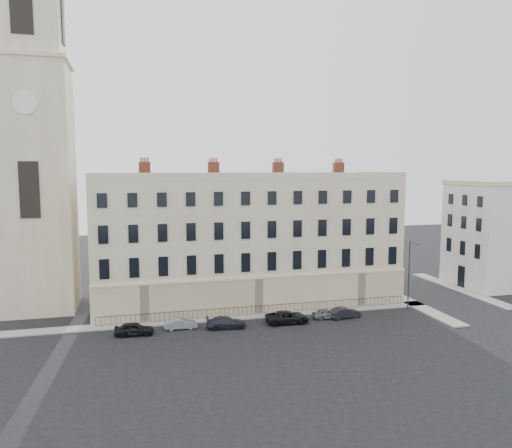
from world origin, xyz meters
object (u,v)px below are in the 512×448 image
at_px(car_d, 287,317).
at_px(car_f, 345,313).
at_px(car_a, 134,329).
at_px(car_c, 226,322).
at_px(car_b, 181,324).
at_px(car_e, 327,314).
at_px(streetlamp, 410,272).

distance_m(car_d, car_f, 6.62).
bearing_deg(car_a, car_d, -85.78).
xyz_separation_m(car_c, car_f, (13.19, 0.25, -0.01)).
relative_size(car_a, car_b, 1.15).
height_order(car_b, car_f, car_f).
xyz_separation_m(car_a, car_e, (20.37, 0.46, -0.11)).
bearing_deg(car_a, car_f, -85.21).
distance_m(car_a, streetlamp, 31.21).
distance_m(car_e, streetlamp, 11.31).
relative_size(car_f, streetlamp, 0.45).
height_order(car_d, car_f, car_d).
distance_m(car_f, streetlamp, 9.52).
xyz_separation_m(car_e, streetlamp, (10.58, 1.07, 3.86)).
bearing_deg(car_f, car_c, 84.49).
xyz_separation_m(car_a, car_f, (22.33, 0.19, -0.06)).
bearing_deg(car_b, streetlamp, -87.97).
xyz_separation_m(car_a, car_d, (15.72, -0.02, -0.00)).
bearing_deg(car_b, car_c, -100.88).
relative_size(car_a, streetlamp, 0.48).
distance_m(car_a, car_c, 9.14).
height_order(car_b, car_c, car_c).
height_order(car_a, streetlamp, streetlamp).
height_order(car_c, car_e, car_c).
bearing_deg(car_e, car_c, 95.58).
height_order(car_a, car_c, car_a).
xyz_separation_m(car_a, car_c, (9.14, -0.07, -0.05)).
distance_m(car_b, car_f, 17.74).
distance_m(car_c, streetlamp, 22.20).
bearing_deg(car_d, car_b, 87.08).
bearing_deg(car_a, car_e, -84.39).
height_order(car_f, streetlamp, streetlamp).
relative_size(car_a, car_f, 1.07).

